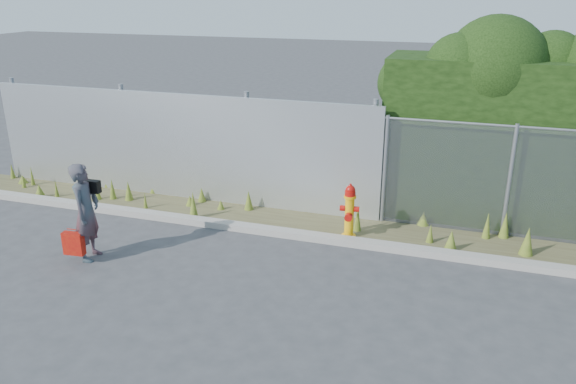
# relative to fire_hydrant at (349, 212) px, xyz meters

# --- Properties ---
(ground) EXTENTS (80.00, 80.00, 0.00)m
(ground) POSITION_rel_fire_hydrant_xyz_m (-0.61, -2.08, -0.49)
(ground) COLOR #3B3B3E
(ground) RESTS_ON ground
(curb) EXTENTS (16.00, 0.22, 0.12)m
(curb) POSITION_rel_fire_hydrant_xyz_m (-0.61, -0.28, -0.43)
(curb) COLOR gray
(curb) RESTS_ON ground
(weed_strip) EXTENTS (16.00, 1.36, 0.55)m
(weed_strip) POSITION_rel_fire_hydrant_xyz_m (0.15, 0.37, -0.36)
(weed_strip) COLOR #4E472C
(weed_strip) RESTS_ON ground
(corrugated_fence) EXTENTS (8.50, 0.21, 2.30)m
(corrugated_fence) POSITION_rel_fire_hydrant_xyz_m (-3.85, 0.93, 0.61)
(corrugated_fence) COLOR #B4B7BB
(corrugated_fence) RESTS_ON ground
(chainlink_fence) EXTENTS (6.50, 0.07, 2.05)m
(chainlink_fence) POSITION_rel_fire_hydrant_xyz_m (3.64, 0.92, 0.54)
(chainlink_fence) COLOR gray
(chainlink_fence) RESTS_ON ground
(fire_hydrant) EXTENTS (0.34, 0.30, 1.02)m
(fire_hydrant) POSITION_rel_fire_hydrant_xyz_m (0.00, 0.00, 0.00)
(fire_hydrant) COLOR #FBB20D
(fire_hydrant) RESTS_ON ground
(woman) EXTENTS (0.49, 0.65, 1.62)m
(woman) POSITION_rel_fire_hydrant_xyz_m (-3.85, -2.06, 0.32)
(woman) COLOR #105D66
(woman) RESTS_ON ground
(red_tote_bag) EXTENTS (0.34, 0.12, 0.44)m
(red_tote_bag) POSITION_rel_fire_hydrant_xyz_m (-3.96, -2.32, -0.14)
(red_tote_bag) COLOR #9E0909
(black_shoulder_bag) EXTENTS (0.27, 0.11, 0.20)m
(black_shoulder_bag) POSITION_rel_fire_hydrant_xyz_m (-3.82, -1.88, 0.69)
(black_shoulder_bag) COLOR black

